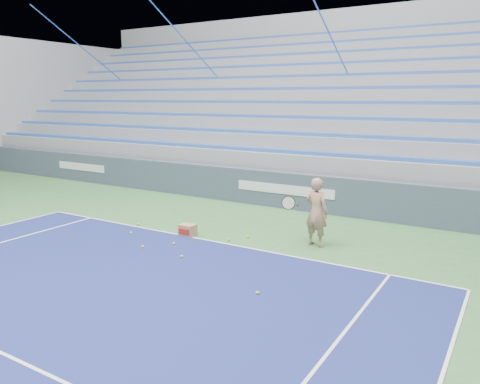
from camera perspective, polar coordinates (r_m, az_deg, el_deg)
sponsor_barrier at (r=14.28m, az=5.69°, el=0.22°), size 30.00×0.32×1.10m
bleachers at (r=19.35m, az=13.24°, el=8.30°), size 31.00×9.15×7.30m
tennis_player at (r=10.67m, az=9.27°, el=-2.42°), size 0.92×0.86×1.57m
ball_box at (r=11.51m, az=-6.40°, el=-4.64°), size 0.39×0.30×0.29m
tennis_ball_0 at (r=10.89m, az=-8.07°, el=-6.23°), size 0.07×0.07×0.07m
tennis_ball_1 at (r=10.00m, az=-7.13°, el=-7.82°), size 0.07×0.07×0.07m
tennis_ball_2 at (r=11.05m, az=-1.36°, el=-5.84°), size 0.07×0.07×0.07m
tennis_ball_3 at (r=11.30m, az=0.98°, el=-5.45°), size 0.07×0.07×0.07m
tennis_ball_4 at (r=11.90m, az=-13.17°, el=-4.88°), size 0.07×0.07×0.07m
tennis_ball_5 at (r=8.19m, az=2.14°, el=-12.19°), size 0.07×0.07×0.07m
tennis_ball_6 at (r=10.78m, az=-11.79°, el=-6.55°), size 0.07×0.07×0.07m
tennis_ball_7 at (r=12.66m, az=-12.30°, el=-3.86°), size 0.07×0.07×0.07m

